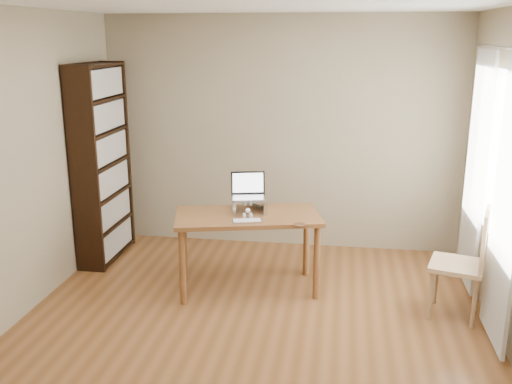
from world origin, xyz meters
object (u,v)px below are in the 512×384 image
(bookshelf, at_px, (102,164))
(desk, at_px, (248,225))
(keyboard, at_px, (247,221))
(laptop, at_px, (250,191))
(chair, at_px, (467,259))
(cat, at_px, (248,204))

(bookshelf, height_order, desk, bookshelf)
(keyboard, bearing_deg, desk, 83.14)
(laptop, distance_m, keyboard, 0.40)
(bookshelf, xyz_separation_m, chair, (3.61, -0.85, -0.52))
(laptop, xyz_separation_m, keyboard, (0.03, -0.36, -0.18))
(cat, xyz_separation_m, chair, (1.96, -0.37, -0.28))
(desk, relative_size, chair, 1.49)
(bookshelf, xyz_separation_m, cat, (1.65, -0.48, -0.23))
(laptop, bearing_deg, bookshelf, 150.94)
(desk, height_order, chair, chair)
(desk, height_order, laptop, laptop)
(bookshelf, height_order, keyboard, bookshelf)
(keyboard, relative_size, chair, 0.29)
(desk, bearing_deg, bookshelf, 146.67)
(desk, relative_size, keyboard, 5.11)
(cat, distance_m, chair, 2.01)
(bookshelf, distance_m, cat, 1.74)
(keyboard, bearing_deg, cat, 83.34)
(desk, distance_m, chair, 1.96)
(bookshelf, height_order, chair, bookshelf)
(bookshelf, relative_size, laptop, 5.72)
(bookshelf, height_order, laptop, bookshelf)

